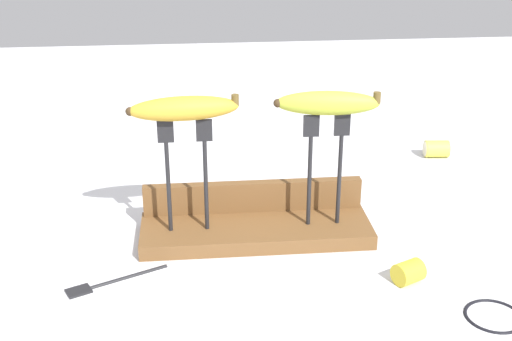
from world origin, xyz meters
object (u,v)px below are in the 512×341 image
(banana_raised_right, at_px, (328,103))
(wire_coil, at_px, (494,315))
(fork_stand_left, at_px, (186,166))
(fork_fallen_far, at_px, (104,283))
(banana_chunk_near, at_px, (409,272))
(fork_stand_right, at_px, (325,160))
(fork_fallen_near, at_px, (195,198))
(banana_raised_left, at_px, (184,108))
(banana_chunk_far, at_px, (436,149))

(banana_raised_right, xyz_separation_m, wire_coil, (0.20, -0.26, -0.24))
(fork_stand_left, relative_size, fork_fallen_far, 1.27)
(fork_stand_left, height_order, banana_chunk_near, fork_stand_left)
(fork_stand_left, height_order, banana_raised_right, banana_raised_right)
(fork_fallen_far, bearing_deg, fork_stand_right, 18.22)
(fork_fallen_near, bearing_deg, fork_stand_right, -37.48)
(banana_raised_left, height_order, fork_fallen_far, banana_raised_left)
(banana_chunk_far, bearing_deg, banana_chunk_near, -113.46)
(fork_fallen_far, distance_m, banana_chunk_near, 0.47)
(banana_raised_right, distance_m, fork_fallen_near, 0.36)
(fork_fallen_far, bearing_deg, fork_fallen_near, 63.31)
(banana_raised_left, bearing_deg, banana_chunk_near, -25.20)
(banana_raised_right, bearing_deg, fork_stand_right, -6.07)
(wire_coil, bearing_deg, fork_fallen_near, 134.59)
(fork_stand_right, relative_size, banana_chunk_near, 3.60)
(banana_raised_right, distance_m, fork_fallen_far, 0.45)
(fork_stand_right, bearing_deg, fork_fallen_far, -161.78)
(banana_raised_left, relative_size, wire_coil, 2.13)
(banana_raised_left, height_order, banana_chunk_near, banana_raised_left)
(banana_raised_left, bearing_deg, fork_fallen_near, 86.04)
(banana_raised_right, bearing_deg, banana_chunk_near, -56.26)
(banana_raised_left, distance_m, fork_fallen_far, 0.30)
(banana_raised_right, bearing_deg, fork_stand_left, -180.00)
(fork_fallen_near, xyz_separation_m, fork_fallen_far, (-0.14, -0.28, 0.00))
(banana_raised_left, height_order, banana_raised_right, banana_raised_right)
(banana_raised_right, distance_m, banana_chunk_far, 0.51)
(fork_stand_right, distance_m, wire_coil, 0.35)
(fork_fallen_far, height_order, banana_chunk_near, banana_chunk_near)
(fork_stand_right, distance_m, fork_fallen_near, 0.31)
(banana_raised_right, bearing_deg, wire_coil, -52.08)
(fork_stand_right, relative_size, wire_coil, 2.33)
(fork_stand_left, xyz_separation_m, fork_fallen_far, (-0.13, -0.12, -0.14))
(banana_raised_right, relative_size, fork_fallen_near, 0.98)
(banana_raised_right, relative_size, banana_chunk_near, 3.16)
(banana_raised_left, relative_size, banana_chunk_near, 3.29)
(banana_chunk_near, bearing_deg, fork_stand_left, 154.79)
(fork_stand_right, xyz_separation_m, banana_raised_right, (-0.00, 0.00, 0.10))
(wire_coil, bearing_deg, fork_stand_right, 127.91)
(fork_stand_left, relative_size, banana_raised_right, 1.13)
(fork_stand_left, xyz_separation_m, banana_raised_right, (0.23, 0.00, 0.10))
(wire_coil, bearing_deg, fork_fallen_far, 166.23)
(fork_stand_left, xyz_separation_m, banana_chunk_far, (0.55, 0.34, -0.12))
(banana_chunk_far, xyz_separation_m, wire_coil, (-0.12, -0.59, -0.02))
(banana_raised_left, distance_m, banana_chunk_near, 0.43)
(banana_raised_left, distance_m, banana_raised_right, 0.23)
(fork_stand_left, height_order, fork_stand_right, fork_stand_right)
(banana_raised_left, height_order, banana_chunk_far, banana_raised_left)
(fork_fallen_near, height_order, fork_fallen_far, same)
(fork_stand_right, bearing_deg, banana_chunk_near, -56.28)
(fork_stand_left, xyz_separation_m, fork_fallen_near, (0.01, 0.17, -0.14))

